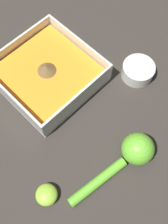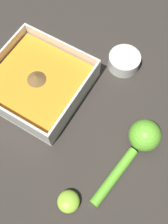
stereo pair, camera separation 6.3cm
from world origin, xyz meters
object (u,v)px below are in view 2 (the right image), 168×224
at_px(spice_bowl, 124,61).
at_px(square_dish, 38,83).
at_px(lemon_squeezer, 140,141).
at_px(lemon_half, 68,201).

bearing_deg(spice_bowl, square_dish, 138.58).
xyz_separation_m(lemon_squeezer, lemon_half, (-0.19, 0.07, -0.02)).
bearing_deg(spice_bowl, lemon_squeezer, -144.06).
bearing_deg(spice_bowl, lemon_half, -170.57).
height_order(square_dish, spice_bowl, square_dish).
distance_m(spice_bowl, lemon_squeezer, 0.23).
distance_m(lemon_squeezer, lemon_half, 0.21).
bearing_deg(lemon_half, square_dish, 47.34).
height_order(spice_bowl, lemon_squeezer, lemon_squeezer).
xyz_separation_m(square_dish, lemon_half, (-0.20, -0.22, -0.01)).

